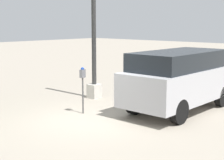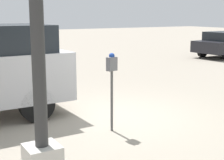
{
  "view_description": "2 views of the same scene",
  "coord_description": "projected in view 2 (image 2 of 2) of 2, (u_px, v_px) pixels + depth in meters",
  "views": [
    {
      "loc": [
        -6.91,
        -7.36,
        2.92
      ],
      "look_at": [
        0.79,
        -0.32,
        1.17
      ],
      "focal_mm": 55.0,
      "sensor_mm": 36.0,
      "label": 1
    },
    {
      "loc": [
        3.72,
        6.13,
        2.24
      ],
      "look_at": [
        0.03,
        -0.07,
        0.84
      ],
      "focal_mm": 55.0,
      "sensor_mm": 36.0,
      "label": 2
    }
  ],
  "objects": [
    {
      "name": "ground_plane",
      "position": [
        115.0,
        118.0,
        7.47
      ],
      "size": [
        80.0,
        80.0,
        0.0
      ],
      "primitive_type": "plane",
      "color": "gray"
    },
    {
      "name": "parking_meter_near",
      "position": [
        112.0,
        74.0,
        6.46
      ],
      "size": [
        0.22,
        0.16,
        1.52
      ],
      "rotation": [
        0.0,
        0.0,
        0.24
      ],
      "color": "#4C4C4C",
      "rests_on": "ground"
    },
    {
      "name": "lamp_post",
      "position": [
        38.0,
        46.0,
        4.21
      ],
      "size": [
        0.44,
        0.44,
        5.45
      ],
      "color": "beige",
      "rests_on": "ground"
    }
  ]
}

